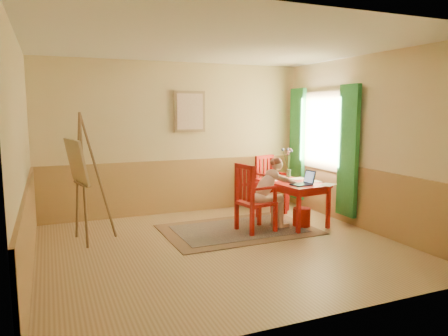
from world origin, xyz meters
name	(u,v)px	position (x,y,z in m)	size (l,w,h in m)	color
room	(223,149)	(0.00, 0.00, 1.40)	(5.04, 4.54, 2.84)	tan
wainscot	(203,201)	(0.00, 0.80, 0.50)	(5.00, 4.50, 1.00)	#B3874B
window	(321,142)	(2.42, 1.10, 1.35)	(0.12, 2.01, 2.20)	white
wall_portrait	(190,112)	(0.25, 2.20, 1.90)	(0.60, 0.05, 0.76)	#A18458
rug	(238,229)	(0.56, 0.69, 0.01)	(2.43, 1.64, 0.02)	#8C7251
table	(292,187)	(1.58, 0.72, 0.63)	(0.87, 1.28, 0.72)	#B01D17
chair_left	(253,198)	(0.73, 0.51, 0.55)	(0.57, 0.55, 1.10)	#B01D17
chair_back	(270,183)	(1.72, 1.75, 0.53)	(0.58, 0.59, 1.05)	#B01D17
figure	(269,190)	(1.04, 0.55, 0.65)	(0.89, 0.44, 1.17)	beige
laptop	(304,182)	(1.60, 0.41, 0.77)	(0.41, 0.29, 0.23)	#1E2338
papers	(302,181)	(1.78, 0.71, 0.72)	(0.91, 1.09, 0.00)	white
vase	(288,164)	(1.79, 1.21, 0.97)	(0.19, 0.27, 0.54)	#3F724C
wastebasket	(302,217)	(1.62, 0.47, 0.16)	(0.29, 0.29, 0.31)	red
easel	(79,166)	(-1.82, 1.00, 1.13)	(0.70, 0.85, 1.91)	brown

